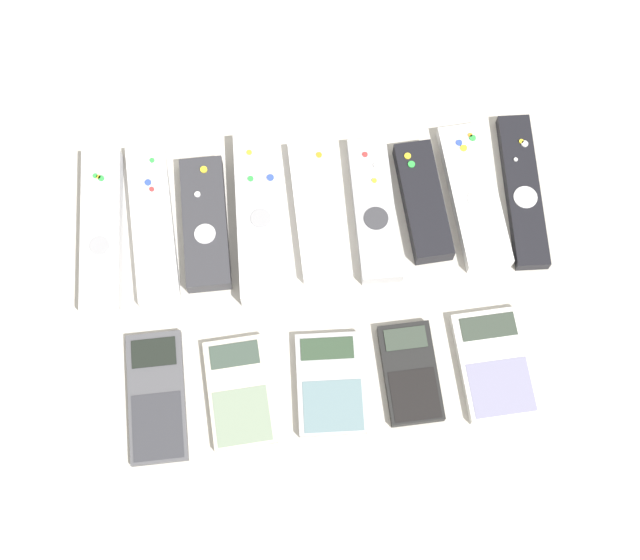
# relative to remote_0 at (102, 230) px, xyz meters

# --- Properties ---
(ground_plane) EXTENTS (3.00, 3.00, 0.00)m
(ground_plane) POSITION_rel_remote_0_xyz_m (0.26, -0.12, -0.01)
(ground_plane) COLOR beige
(remote_0) EXTENTS (0.05, 0.21, 0.03)m
(remote_0) POSITION_rel_remote_0_xyz_m (0.00, 0.00, 0.00)
(remote_0) COLOR silver
(remote_0) RESTS_ON ground_plane
(remote_1) EXTENTS (0.06, 0.21, 0.02)m
(remote_1) POSITION_rel_remote_0_xyz_m (0.06, 0.00, -0.00)
(remote_1) COLOR white
(remote_1) RESTS_ON ground_plane
(remote_2) EXTENTS (0.05, 0.17, 0.02)m
(remote_2) POSITION_rel_remote_0_xyz_m (0.13, -0.00, -0.00)
(remote_2) COLOR #333338
(remote_2) RESTS_ON ground_plane
(remote_3) EXTENTS (0.06, 0.22, 0.03)m
(remote_3) POSITION_rel_remote_0_xyz_m (0.20, -0.00, 0.00)
(remote_3) COLOR silver
(remote_3) RESTS_ON ground_plane
(remote_4) EXTENTS (0.06, 0.18, 0.02)m
(remote_4) POSITION_rel_remote_0_xyz_m (0.27, 0.00, -0.00)
(remote_4) COLOR white
(remote_4) RESTS_ON ground_plane
(remote_5) EXTENTS (0.05, 0.19, 0.02)m
(remote_5) POSITION_rel_remote_0_xyz_m (0.34, -0.00, -0.00)
(remote_5) COLOR #B7B7BC
(remote_5) RESTS_ON ground_plane
(remote_6) EXTENTS (0.06, 0.16, 0.03)m
(remote_6) POSITION_rel_remote_0_xyz_m (0.40, 0.00, 0.00)
(remote_6) COLOR black
(remote_6) RESTS_ON ground_plane
(remote_7) EXTENTS (0.07, 0.20, 0.02)m
(remote_7) POSITION_rel_remote_0_xyz_m (0.46, 0.00, -0.00)
(remote_7) COLOR white
(remote_7) RESTS_ON ground_plane
(remote_8) EXTENTS (0.05, 0.21, 0.02)m
(remote_8) POSITION_rel_remote_0_xyz_m (0.53, 0.00, -0.00)
(remote_8) COLOR black
(remote_8) RESTS_ON ground_plane
(calculator_0) EXTENTS (0.07, 0.15, 0.01)m
(calculator_0) POSITION_rel_remote_0_xyz_m (0.06, -0.21, -0.01)
(calculator_0) COLOR #4C4C51
(calculator_0) RESTS_ON ground_plane
(calculator_1) EXTENTS (0.08, 0.13, 0.02)m
(calculator_1) POSITION_rel_remote_0_xyz_m (0.16, -0.22, -0.00)
(calculator_1) COLOR beige
(calculator_1) RESTS_ON ground_plane
(calculator_2) EXTENTS (0.08, 0.12, 0.02)m
(calculator_2) POSITION_rel_remote_0_xyz_m (0.26, -0.22, -0.00)
(calculator_2) COLOR #B2B2B7
(calculator_2) RESTS_ON ground_plane
(calculator_3) EXTENTS (0.07, 0.12, 0.02)m
(calculator_3) POSITION_rel_remote_0_xyz_m (0.36, -0.21, -0.00)
(calculator_3) COLOR black
(calculator_3) RESTS_ON ground_plane
(calculator_4) EXTENTS (0.09, 0.13, 0.02)m
(calculator_4) POSITION_rel_remote_0_xyz_m (0.46, -0.21, -0.00)
(calculator_4) COLOR silver
(calculator_4) RESTS_ON ground_plane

